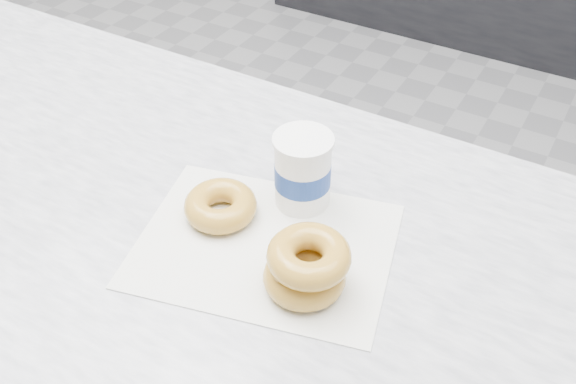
# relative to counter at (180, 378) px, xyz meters

# --- Properties ---
(ground) EXTENTS (5.00, 5.00, 0.00)m
(ground) POSITION_rel_counter_xyz_m (0.00, 0.60, -0.45)
(ground) COLOR #979799
(ground) RESTS_ON ground
(counter) EXTENTS (3.06, 0.76, 0.90)m
(counter) POSITION_rel_counter_xyz_m (0.00, 0.00, 0.00)
(counter) COLOR #333335
(counter) RESTS_ON ground
(wax_paper) EXTENTS (0.39, 0.33, 0.00)m
(wax_paper) POSITION_rel_counter_xyz_m (0.19, 0.02, 0.45)
(wax_paper) COLOR silver
(wax_paper) RESTS_ON counter
(donut_single) EXTENTS (0.12, 0.12, 0.04)m
(donut_single) POSITION_rel_counter_xyz_m (0.11, 0.03, 0.47)
(donut_single) COLOR gold
(donut_single) RESTS_ON wax_paper
(donut_stack) EXTENTS (0.14, 0.14, 0.07)m
(donut_stack) POSITION_rel_counter_xyz_m (0.28, -0.02, 0.49)
(donut_stack) COLOR gold
(donut_stack) RESTS_ON wax_paper
(coffee_cup) EXTENTS (0.11, 0.11, 0.11)m
(coffee_cup) POSITION_rel_counter_xyz_m (0.19, 0.12, 0.51)
(coffee_cup) COLOR white
(coffee_cup) RESTS_ON counter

